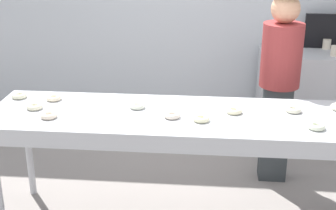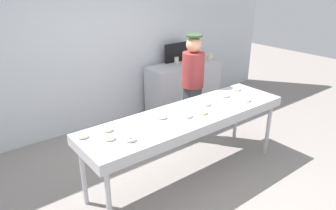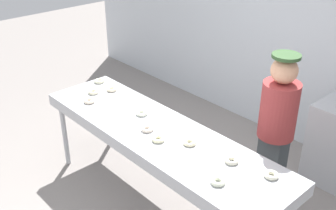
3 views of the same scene
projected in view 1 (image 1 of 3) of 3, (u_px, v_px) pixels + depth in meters
The scene contains 16 objects.
fryer_conveyor at pixel (183, 123), 3.43m from camera, with size 2.83×0.77×0.92m.
sugar_donut_0 at pixel (234, 111), 3.42m from camera, with size 0.12×0.12×0.04m, color #FDF2C2.
sugar_donut_1 at pixel (294, 109), 3.44m from camera, with size 0.12×0.12×0.04m, color #EEE7CA.
sugar_donut_2 at pixel (316, 126), 3.16m from camera, with size 0.12×0.12×0.04m, color white.
sugar_donut_4 at pixel (49, 115), 3.33m from camera, with size 0.12×0.12×0.04m, color #FBE4C8.
sugar_donut_5 at pixel (19, 96), 3.71m from camera, with size 0.12×0.12×0.04m, color #ECE9C2.
sugar_donut_6 at pixel (35, 106), 3.49m from camera, with size 0.12×0.12×0.04m, color #EDE7C3.
sugar_donut_7 at pixel (54, 98), 3.67m from camera, with size 0.12×0.12×0.04m, color #F5E4C2.
sugar_donut_8 at pixel (172, 115), 3.34m from camera, with size 0.12×0.12×0.04m, color #F6E4CF.
sugar_donut_9 at pixel (137, 106), 3.51m from camera, with size 0.12×0.12×0.04m, color white.
sugar_donut_10 at pixel (201, 118), 3.28m from camera, with size 0.12×0.12×0.04m, color #F9F3C2.
worker_baker at pixel (280, 76), 4.04m from camera, with size 0.34×0.34×1.71m.
prep_counter at pixel (329, 95), 5.10m from camera, with size 1.50×0.56×0.93m, color #B7BABF.
paper_cup_1 at pixel (327, 44), 5.09m from camera, with size 0.09×0.09×0.10m, color beige.
paper_cup_3 at pixel (335, 51), 4.82m from camera, with size 0.09×0.09×0.10m, color beige.
menu_display at pixel (331, 31), 5.08m from camera, with size 0.57×0.04×0.37m, color black.
Camera 1 is at (0.19, -3.15, 2.21)m, focal length 50.58 mm.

